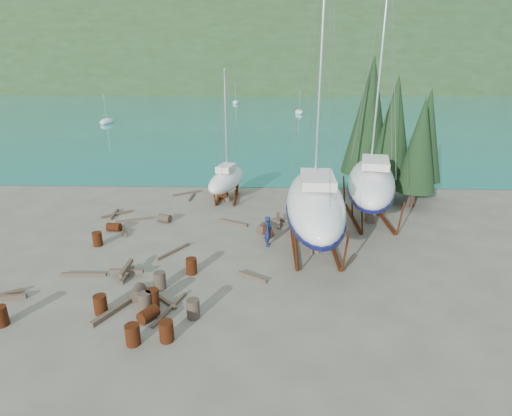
{
  "coord_description": "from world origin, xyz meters",
  "views": [
    {
      "loc": [
        2.58,
        -20.35,
        10.34
      ],
      "look_at": [
        1.84,
        3.0,
        2.2
      ],
      "focal_mm": 28.0,
      "sensor_mm": 36.0,
      "label": 1
    }
  ],
  "objects_px": {
    "large_sailboat_far": "(371,182)",
    "worker": "(268,231)",
    "small_sailboat_shore": "(227,179)",
    "large_sailboat_near": "(315,202)"
  },
  "relations": [
    {
      "from": "large_sailboat_far",
      "to": "worker",
      "type": "relative_size",
      "value": 8.99
    },
    {
      "from": "large_sailboat_far",
      "to": "worker",
      "type": "xyz_separation_m",
      "value": [
        -7.25,
        -4.85,
        -1.87
      ]
    },
    {
      "from": "large_sailboat_far",
      "to": "worker",
      "type": "bearing_deg",
      "value": -133.34
    },
    {
      "from": "large_sailboat_near",
      "to": "large_sailboat_far",
      "type": "distance_m",
      "value": 6.71
    },
    {
      "from": "large_sailboat_near",
      "to": "small_sailboat_shore",
      "type": "xyz_separation_m",
      "value": [
        -6.22,
        9.34,
        -1.18
      ]
    },
    {
      "from": "large_sailboat_near",
      "to": "worker",
      "type": "distance_m",
      "value": 3.37
    },
    {
      "from": "small_sailboat_shore",
      "to": "worker",
      "type": "xyz_separation_m",
      "value": [
        3.48,
        -9.21,
        -0.76
      ]
    },
    {
      "from": "large_sailboat_near",
      "to": "large_sailboat_far",
      "type": "xyz_separation_m",
      "value": [
        4.5,
        4.98,
        -0.08
      ]
    },
    {
      "from": "large_sailboat_near",
      "to": "small_sailboat_shore",
      "type": "distance_m",
      "value": 11.28
    },
    {
      "from": "large_sailboat_far",
      "to": "small_sailboat_shore",
      "type": "bearing_deg",
      "value": 170.77
    }
  ]
}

